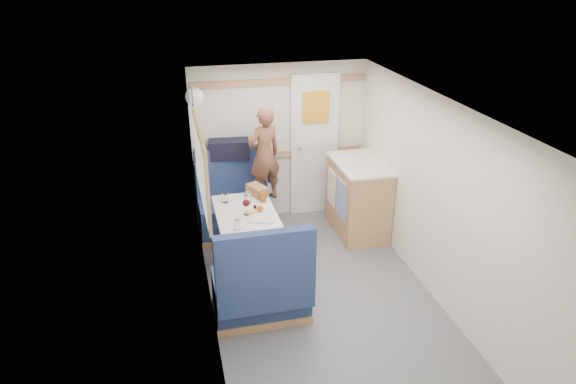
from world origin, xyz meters
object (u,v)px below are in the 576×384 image
object	(u,v)px
dinette_table	(246,224)
bench_near	(262,292)
person	(264,155)
duffel_bag	(229,149)
bench_far	(235,211)
tray	(261,216)
tumbler_right	(248,198)
dome_light	(195,97)
bread_loaf	(257,190)
tumbler_left	(237,225)
beer_glass	(263,197)
wine_glass	(246,204)
galley_counter	(358,197)
pepper_grinder	(255,209)
orange_fruit	(260,208)
tumbler_mid	(225,197)
cheese_block	(251,211)

from	to	relation	value
dinette_table	bench_near	world-z (taller)	bench_near
person	duffel_bag	size ratio (longest dim) A/B	2.37
bench_far	tray	bearing A→B (deg)	-82.22
bench_near	tumbler_right	bearing A→B (deg)	86.86
dome_light	bread_loaf	world-z (taller)	dome_light
tumbler_left	beer_glass	distance (m)	0.67
duffel_bag	beer_glass	distance (m)	1.00
dome_light	wine_glass	bearing A→B (deg)	-67.20
galley_counter	pepper_grinder	world-z (taller)	galley_counter
orange_fruit	duffel_bag	bearing A→B (deg)	97.48
duffel_bag	tumbler_mid	distance (m)	0.91
bench_far	dome_light	xyz separation A→B (m)	(-0.39, -0.01, 1.45)
person	tumbler_right	size ratio (longest dim) A/B	9.55
cheese_block	tumbler_right	xyz separation A→B (m)	(0.01, 0.29, 0.02)
beer_glass	pepper_grinder	xyz separation A→B (m)	(-0.13, -0.25, -0.01)
tumbler_left	beer_glass	world-z (taller)	beer_glass
pepper_grinder	bread_loaf	distance (m)	0.45
cheese_block	bread_loaf	xyz separation A→B (m)	(0.15, 0.47, 0.02)
duffel_bag	pepper_grinder	size ratio (longest dim) A/B	5.59
bench_near	duffel_bag	xyz separation A→B (m)	(-0.01, 1.98, 0.72)
galley_counter	orange_fruit	xyz separation A→B (m)	(-1.32, -0.62, 0.30)
duffel_bag	wine_glass	bearing A→B (deg)	-83.26
dome_light	tray	bearing A→B (deg)	-62.27
bench_near	dome_light	world-z (taller)	dome_light
bench_far	cheese_block	size ratio (longest dim) A/B	10.03
dinette_table	bench_far	size ratio (longest dim) A/B	0.88
tumbler_right	bench_far	bearing A→B (deg)	94.94
tray	cheese_block	bearing A→B (deg)	146.28
cheese_block	pepper_grinder	size ratio (longest dim) A/B	1.21
duffel_bag	orange_fruit	bearing A→B (deg)	-76.31
bench_far	bench_near	world-z (taller)	same
bench_near	tumbler_mid	size ratio (longest dim) A/B	9.19
dinette_table	bread_loaf	size ratio (longest dim) A/B	3.58
bench_near	pepper_grinder	distance (m)	0.93
wine_glass	pepper_grinder	distance (m)	0.12
tray	bench_near	bearing A→B (deg)	-101.17
tray	tumbler_mid	size ratio (longest dim) A/B	2.87
bread_loaf	tray	bearing A→B (deg)	-95.78
wine_glass	bread_loaf	distance (m)	0.50
duffel_bag	beer_glass	xyz separation A→B (m)	(0.24, -0.94, -0.24)
bench_far	tray	size ratio (longest dim) A/B	3.20
tumbler_right	galley_counter	bearing A→B (deg)	14.18
bench_far	wine_glass	world-z (taller)	bench_far
galley_counter	dome_light	bearing A→B (deg)	170.82
galley_counter	bread_loaf	bearing A→B (deg)	-172.18
galley_counter	bench_far	bearing A→B (deg)	167.90
wine_glass	tumbler_mid	world-z (taller)	wine_glass
duffel_bag	tumbler_right	size ratio (longest dim) A/B	4.02
cheese_block	tumbler_left	size ratio (longest dim) A/B	1.01
tumbler_right	tray	bearing A→B (deg)	-76.93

